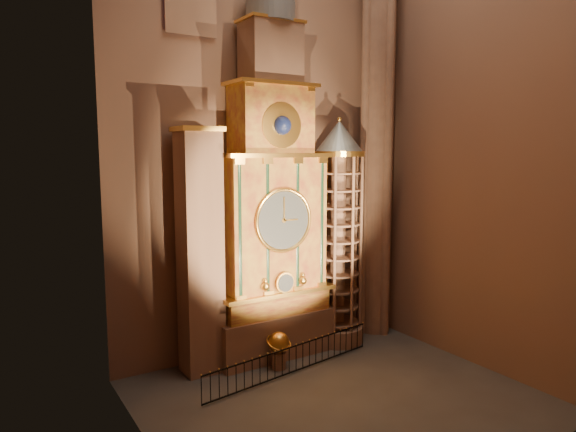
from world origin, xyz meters
TOP-DOWN VIEW (x-y plane):
  - floor at (0.00, 0.00)m, footprint 14.00×14.00m
  - wall_back at (0.00, 6.00)m, footprint 22.00×0.00m
  - wall_left at (-7.00, 0.00)m, footprint 0.00×22.00m
  - wall_right at (7.00, 0.00)m, footprint 0.00×22.00m
  - astronomical_clock at (0.00, 4.96)m, footprint 5.60×2.41m
  - portrait_tower at (-3.40, 4.98)m, footprint 1.80×1.60m
  - stair_turret at (3.50, 4.70)m, footprint 2.50×2.50m
  - gothic_pier at (6.10, 5.00)m, footprint 2.04×2.04m
  - celestial_globe at (-0.55, 3.46)m, footprint 1.35×1.30m
  - iron_railing at (-0.35, 2.68)m, footprint 8.64×1.33m

SIDE VIEW (x-z plane):
  - floor at x=0.00m, z-range 0.00..0.00m
  - iron_railing at x=-0.35m, z-range 0.05..1.20m
  - celestial_globe at x=-0.55m, z-range 0.16..1.76m
  - portrait_tower at x=-3.40m, z-range 0.05..10.25m
  - stair_turret at x=3.50m, z-range -0.13..10.67m
  - astronomical_clock at x=0.00m, z-range -1.67..15.03m
  - wall_back at x=0.00m, z-range 0.00..22.00m
  - wall_left at x=-7.00m, z-range 0.00..22.00m
  - wall_right at x=7.00m, z-range 0.00..22.00m
  - gothic_pier at x=6.10m, z-range 0.00..22.00m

